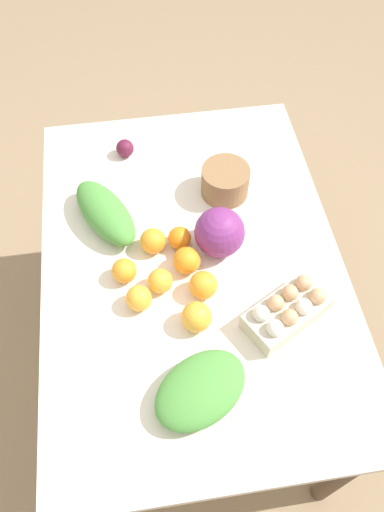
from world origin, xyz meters
name	(u,v)px	position (x,y,z in m)	size (l,w,h in m)	color
ground_plane	(192,358)	(0.00, 0.00, 0.00)	(8.00, 8.00, 0.00)	#937A5B
dining_table	(192,278)	(0.00, 0.00, 0.64)	(1.25, 0.86, 0.74)	silver
cabbage_purple	(220,232)	(-0.03, 0.08, 0.81)	(0.14, 0.14, 0.14)	#7A2D75
egg_carton	(288,310)	(0.22, 0.22, 0.78)	(0.21, 0.26, 0.09)	beige
paper_bag	(225,181)	(-0.24, 0.14, 0.79)	(0.15, 0.15, 0.10)	olive
greens_bunch_scallion	(200,390)	(0.40, -0.04, 0.78)	(0.25, 0.17, 0.08)	#4C933D
greens_bunch_dandelion	(105,212)	(-0.18, -0.24, 0.78)	(0.28, 0.12, 0.09)	#4C933D
beet_root	(125,148)	(-0.45, -0.16, 0.77)	(0.06, 0.06, 0.06)	#5B1933
orange_0	(160,281)	(0.08, -0.10, 0.77)	(0.07, 0.07, 0.07)	#F9A833
orange_1	(187,260)	(0.03, -0.02, 0.78)	(0.08, 0.08, 0.08)	orange
orange_2	(124,271)	(0.03, -0.20, 0.77)	(0.07, 0.07, 0.07)	orange
orange_3	(197,317)	(0.20, -0.02, 0.78)	(0.08, 0.08, 0.08)	#F9A833
orange_4	(153,241)	(-0.06, -0.11, 0.78)	(0.08, 0.08, 0.08)	orange
orange_5	(139,298)	(0.12, -0.16, 0.77)	(0.07, 0.07, 0.07)	#F9A833
orange_6	(203,285)	(0.11, 0.01, 0.78)	(0.08, 0.08, 0.08)	orange
orange_7	(180,238)	(-0.06, -0.03, 0.77)	(0.07, 0.07, 0.07)	orange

